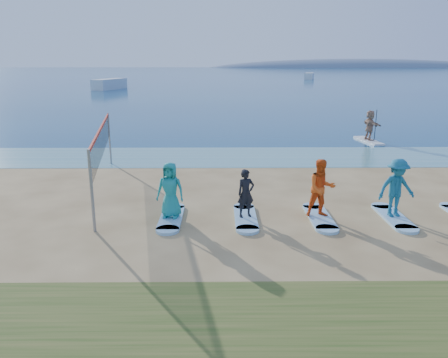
{
  "coord_description": "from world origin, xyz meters",
  "views": [
    {
      "loc": [
        -0.95,
        -12.09,
        4.95
      ],
      "look_at": [
        -0.81,
        2.0,
        1.1
      ],
      "focal_mm": 35.0,
      "sensor_mm": 36.0,
      "label": 1
    }
  ],
  "objects_px": {
    "volleyball_net": "(102,142)",
    "boat_offshore_a": "(110,89)",
    "student_1": "(246,193)",
    "student_3": "(397,188)",
    "paddleboard": "(369,141)",
    "student_2": "(321,188)",
    "surfboard_0": "(171,218)",
    "surfboard_2": "(320,217)",
    "paddleboarder": "(370,125)",
    "boat_offshore_b": "(309,79)",
    "student_0": "(170,190)",
    "surfboard_3": "(393,217)",
    "surfboard_1": "(246,218)"
  },
  "relations": [
    {
      "from": "volleyball_net",
      "to": "boat_offshore_a",
      "type": "height_order",
      "value": "volleyball_net"
    },
    {
      "from": "student_1",
      "to": "student_3",
      "type": "xyz_separation_m",
      "value": [
        4.79,
        0.0,
        0.16
      ]
    },
    {
      "from": "paddleboard",
      "to": "student_2",
      "type": "relative_size",
      "value": 1.61
    },
    {
      "from": "boat_offshore_a",
      "to": "surfboard_0",
      "type": "relative_size",
      "value": 3.83
    },
    {
      "from": "boat_offshore_a",
      "to": "student_2",
      "type": "relative_size",
      "value": 4.51
    },
    {
      "from": "surfboard_2",
      "to": "student_3",
      "type": "bearing_deg",
      "value": 0.0
    },
    {
      "from": "paddleboarder",
      "to": "student_3",
      "type": "relative_size",
      "value": 0.98
    },
    {
      "from": "boat_offshore_b",
      "to": "student_3",
      "type": "bearing_deg",
      "value": -83.74
    },
    {
      "from": "student_2",
      "to": "student_3",
      "type": "xyz_separation_m",
      "value": [
        2.39,
        0.0,
        0.01
      ]
    },
    {
      "from": "paddleboarder",
      "to": "student_3",
      "type": "height_order",
      "value": "student_3"
    },
    {
      "from": "paddleboarder",
      "to": "surfboard_0",
      "type": "relative_size",
      "value": 0.84
    },
    {
      "from": "volleyball_net",
      "to": "paddleboard",
      "type": "height_order",
      "value": "volleyball_net"
    },
    {
      "from": "student_0",
      "to": "surfboard_3",
      "type": "xyz_separation_m",
      "value": [
        7.18,
        0.0,
        -0.94
      ]
    },
    {
      "from": "volleyball_net",
      "to": "student_3",
      "type": "bearing_deg",
      "value": -18.63
    },
    {
      "from": "volleyball_net",
      "to": "student_0",
      "type": "relative_size",
      "value": 5.01
    },
    {
      "from": "boat_offshore_b",
      "to": "surfboard_0",
      "type": "relative_size",
      "value": 2.77
    },
    {
      "from": "student_2",
      "to": "surfboard_3",
      "type": "xyz_separation_m",
      "value": [
        2.39,
        0.0,
        -0.98
      ]
    },
    {
      "from": "student_3",
      "to": "volleyball_net",
      "type": "bearing_deg",
      "value": 151.43
    },
    {
      "from": "paddleboarder",
      "to": "boat_offshore_b",
      "type": "distance_m",
      "value": 94.3
    },
    {
      "from": "paddleboard",
      "to": "surfboard_2",
      "type": "height_order",
      "value": "paddleboard"
    },
    {
      "from": "surfboard_3",
      "to": "surfboard_1",
      "type": "bearing_deg",
      "value": 180.0
    },
    {
      "from": "volleyball_net",
      "to": "student_0",
      "type": "bearing_deg",
      "value": -48.92
    },
    {
      "from": "boat_offshore_a",
      "to": "student_3",
      "type": "distance_m",
      "value": 69.55
    },
    {
      "from": "surfboard_2",
      "to": "student_0",
      "type": "bearing_deg",
      "value": 180.0
    },
    {
      "from": "surfboard_3",
      "to": "boat_offshore_a",
      "type": "bearing_deg",
      "value": 110.95
    },
    {
      "from": "student_0",
      "to": "student_2",
      "type": "relative_size",
      "value": 0.95
    },
    {
      "from": "surfboard_0",
      "to": "surfboard_2",
      "type": "distance_m",
      "value": 4.79
    },
    {
      "from": "volleyball_net",
      "to": "surfboard_3",
      "type": "relative_size",
      "value": 4.06
    },
    {
      "from": "paddleboarder",
      "to": "boat_offshore_b",
      "type": "relative_size",
      "value": 0.3
    },
    {
      "from": "boat_offshore_b",
      "to": "surfboard_3",
      "type": "bearing_deg",
      "value": -83.74
    },
    {
      "from": "surfboard_1",
      "to": "student_3",
      "type": "height_order",
      "value": "student_3"
    },
    {
      "from": "paddleboard",
      "to": "boat_offshore_b",
      "type": "distance_m",
      "value": 94.3
    },
    {
      "from": "boat_offshore_a",
      "to": "paddleboard",
      "type": "bearing_deg",
      "value": -44.81
    },
    {
      "from": "surfboard_1",
      "to": "surfboard_3",
      "type": "height_order",
      "value": "same"
    },
    {
      "from": "boat_offshore_b",
      "to": "paddleboard",
      "type": "bearing_deg",
      "value": -82.93
    },
    {
      "from": "student_1",
      "to": "surfboard_1",
      "type": "bearing_deg",
      "value": 0.0
    },
    {
      "from": "volleyball_net",
      "to": "student_1",
      "type": "distance_m",
      "value": 6.47
    },
    {
      "from": "volleyball_net",
      "to": "boat_offshore_a",
      "type": "bearing_deg",
      "value": 103.44
    },
    {
      "from": "surfboard_0",
      "to": "student_0",
      "type": "height_order",
      "value": "student_0"
    },
    {
      "from": "surfboard_1",
      "to": "student_2",
      "type": "distance_m",
      "value": 2.59
    },
    {
      "from": "student_1",
      "to": "student_3",
      "type": "distance_m",
      "value": 4.79
    },
    {
      "from": "volleyball_net",
      "to": "paddleboarder",
      "type": "bearing_deg",
      "value": 36.46
    },
    {
      "from": "student_1",
      "to": "surfboard_3",
      "type": "height_order",
      "value": "student_1"
    },
    {
      "from": "boat_offshore_a",
      "to": "surfboard_0",
      "type": "xyz_separation_m",
      "value": [
        17.69,
        -64.95,
        0.04
      ]
    },
    {
      "from": "student_2",
      "to": "student_3",
      "type": "height_order",
      "value": "student_3"
    },
    {
      "from": "student_3",
      "to": "student_2",
      "type": "bearing_deg",
      "value": 170.06
    },
    {
      "from": "surfboard_2",
      "to": "paddleboard",
      "type": "bearing_deg",
      "value": 65.91
    },
    {
      "from": "surfboard_0",
      "to": "student_3",
      "type": "bearing_deg",
      "value": 0.0
    },
    {
      "from": "boat_offshore_b",
      "to": "surfboard_3",
      "type": "distance_m",
      "value": 108.43
    },
    {
      "from": "surfboard_0",
      "to": "boat_offshore_a",
      "type": "bearing_deg",
      "value": 105.23
    }
  ]
}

